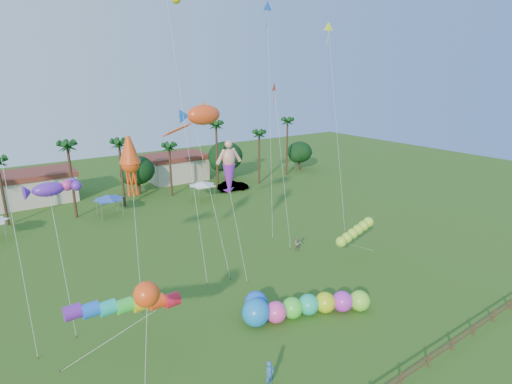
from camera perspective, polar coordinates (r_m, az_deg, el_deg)
ground at (r=32.53m, az=10.80°, el=-19.69°), size 160.00×160.00×0.00m
tree_line at (r=67.56m, az=-14.24°, el=3.38°), size 69.46×8.91×11.00m
buildings_row at (r=71.78m, az=-20.80°, el=1.69°), size 35.00×7.00×4.00m
tent_row at (r=58.10m, az=-20.16°, el=-0.82°), size 31.00×4.00×0.60m
fence at (r=29.29m, az=20.01°, el=-23.69°), size 36.12×0.12×1.00m
car_b at (r=67.68m, az=-3.28°, el=0.88°), size 5.21×2.36×1.66m
spectator_a at (r=27.63m, az=1.98°, el=-24.57°), size 0.71×0.51×1.82m
spectator_b at (r=45.21m, az=6.01°, el=-7.35°), size 1.01×0.93×1.67m
caterpillar_inflatable at (r=33.87m, az=6.64°, el=-15.96°), size 10.60×5.59×2.23m
blue_ball at (r=34.13m, az=0.01°, el=-15.53°), size 1.91×1.91×1.91m
rainbow_tube at (r=29.40m, az=-15.36°, el=-15.72°), size 9.35×2.76×4.18m
green_worm at (r=41.24m, az=12.07°, el=-6.97°), size 9.18×1.31×3.54m
orange_ball_kite at (r=25.86m, az=-15.35°, el=-13.91°), size 2.23×2.75×7.03m
merman_kite at (r=39.68m, az=-3.88°, el=3.02°), size 2.39×5.81×12.41m
fish_kite at (r=40.18m, az=-7.47°, el=10.87°), size 5.30×6.74×16.30m
squid_kite at (r=34.65m, az=-17.52°, el=3.81°), size 2.31×4.46×14.32m
lobster_kite at (r=33.38m, az=-27.52°, el=0.34°), size 4.28×4.91×11.60m
delta_kite_red at (r=44.69m, az=2.67°, el=14.26°), size 1.19×4.25×18.20m
delta_kite_yellow at (r=51.55m, az=10.36°, el=21.67°), size 1.31×5.35×24.97m
delta_kite_blue at (r=48.98m, az=1.68°, el=24.38°), size 2.59×4.12×26.88m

